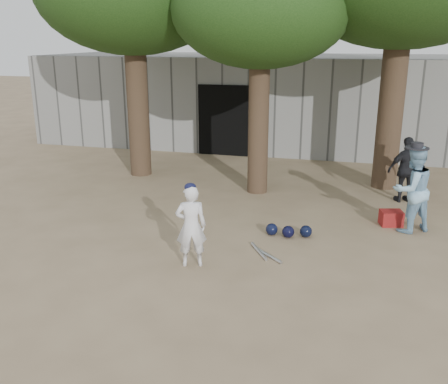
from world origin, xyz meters
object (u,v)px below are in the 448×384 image
(spectator_blue, at_px, (412,190))
(spectator_dark, at_px, (407,170))
(red_bag, at_px, (391,218))
(boy_player, at_px, (191,226))

(spectator_blue, height_order, spectator_dark, spectator_blue)
(spectator_blue, height_order, red_bag, spectator_blue)
(spectator_dark, relative_size, red_bag, 3.56)
(boy_player, relative_size, red_bag, 3.28)
(boy_player, height_order, spectator_dark, spectator_dark)
(spectator_blue, bearing_deg, red_bag, -70.52)
(boy_player, bearing_deg, spectator_dark, -148.73)
(boy_player, height_order, spectator_blue, spectator_blue)
(boy_player, relative_size, spectator_dark, 0.92)
(red_bag, bearing_deg, spectator_blue, -37.21)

